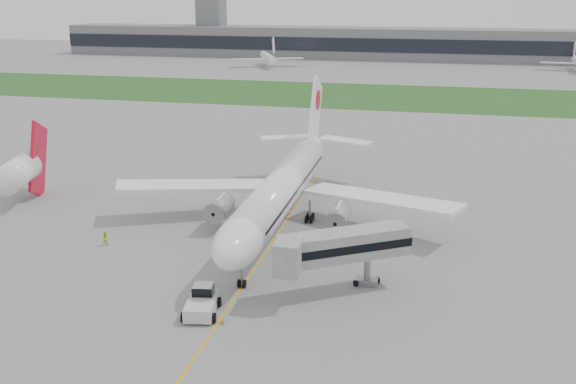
% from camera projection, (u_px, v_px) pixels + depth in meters
% --- Properties ---
extents(ground, '(600.00, 600.00, 0.00)m').
position_uv_depth(ground, '(275.00, 238.00, 83.66)').
color(ground, '#939396').
rests_on(ground, ground).
extents(apron_markings, '(70.00, 70.00, 0.04)m').
position_uv_depth(apron_markings, '(265.00, 252.00, 79.02)').
color(apron_markings, gold).
rests_on(apron_markings, ground).
extents(grass_strip, '(600.00, 50.00, 0.02)m').
position_uv_depth(grass_strip, '(371.00, 96.00, 195.16)').
color(grass_strip, '#234F1D').
rests_on(grass_strip, ground).
extents(terminal_building, '(320.00, 22.30, 14.00)m').
position_uv_depth(terminal_building, '(396.00, 44.00, 295.14)').
color(terminal_building, gray).
rests_on(terminal_building, ground).
extents(control_tower, '(12.00, 12.00, 56.00)m').
position_uv_depth(control_tower, '(213.00, 55.00, 318.43)').
color(control_tower, gray).
rests_on(control_tower, ground).
extents(airliner, '(48.13, 53.95, 17.88)m').
position_uv_depth(airliner, '(284.00, 186.00, 86.48)').
color(airliner, white).
rests_on(airliner, ground).
extents(pushback_tug, '(4.08, 5.39, 2.55)m').
position_uv_depth(pushback_tug, '(202.00, 302.00, 64.02)').
color(pushback_tug, silver).
rests_on(pushback_tug, ground).
extents(jet_bridge, '(13.86, 11.27, 7.00)m').
position_uv_depth(jet_bridge, '(337.00, 248.00, 67.01)').
color(jet_bridge, '#AAABAD').
rests_on(jet_bridge, ground).
extents(safety_cone_left, '(0.40, 0.40, 0.55)m').
position_uv_depth(safety_cone_left, '(206.00, 307.00, 64.88)').
color(safety_cone_left, '#E0580B').
rests_on(safety_cone_left, ground).
extents(safety_cone_right, '(0.43, 0.43, 0.59)m').
position_uv_depth(safety_cone_right, '(222.00, 321.00, 62.00)').
color(safety_cone_right, '#E0580B').
rests_on(safety_cone_right, ground).
extents(ground_crew_near, '(0.73, 0.67, 1.67)m').
position_uv_depth(ground_crew_near, '(207.00, 288.00, 67.69)').
color(ground_crew_near, '#97E325').
rests_on(ground_crew_near, ground).
extents(ground_crew_far, '(1.11, 1.11, 1.82)m').
position_uv_depth(ground_crew_far, '(106.00, 239.00, 80.86)').
color(ground_crew_far, '#B0EC27').
rests_on(ground_crew_far, ground).
extents(neighbor_aircraft, '(6.31, 15.34, 12.37)m').
position_uv_depth(neighbor_aircraft, '(20.00, 171.00, 96.15)').
color(neighbor_aircraft, red).
rests_on(neighbor_aircraft, ground).
extents(distant_aircraft_left, '(37.39, 35.55, 11.30)m').
position_uv_depth(distant_aircraft_left, '(268.00, 67.00, 268.44)').
color(distant_aircraft_left, white).
rests_on(distant_aircraft_left, ground).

